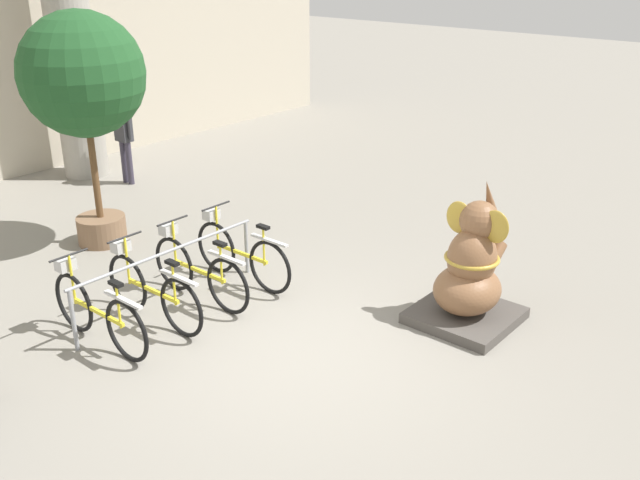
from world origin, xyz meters
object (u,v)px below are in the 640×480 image
(bicycle_2, at_px, (198,270))
(bicycle_3, at_px, (240,253))
(bicycle_0, at_px, (97,311))
(bicycle_1, at_px, (152,290))
(person_pedestrian, at_px, (123,131))
(potted_tree, at_px, (83,81))
(elephant_statue, at_px, (470,275))

(bicycle_2, height_order, bicycle_3, same)
(bicycle_0, height_order, bicycle_2, same)
(bicycle_1, height_order, person_pedestrian, person_pedestrian)
(bicycle_2, height_order, potted_tree, potted_tree)
(elephant_statue, height_order, potted_tree, potted_tree)
(bicycle_0, distance_m, potted_tree, 3.69)
(bicycle_1, bearing_deg, bicycle_2, -0.17)
(person_pedestrian, distance_m, potted_tree, 3.24)
(bicycle_0, xyz_separation_m, bicycle_1, (0.72, -0.04, 0.00))
(bicycle_0, bearing_deg, bicycle_2, -1.63)
(bicycle_0, bearing_deg, bicycle_1, -3.09)
(bicycle_0, relative_size, bicycle_2, 1.00)
(potted_tree, bearing_deg, bicycle_1, -111.92)
(bicycle_0, height_order, elephant_statue, elephant_statue)
(bicycle_1, xyz_separation_m, elephant_statue, (2.46, -2.86, 0.17))
(bicycle_1, relative_size, bicycle_3, 1.00)
(bicycle_1, height_order, bicycle_2, same)
(elephant_statue, bearing_deg, person_pedestrian, 85.63)
(bicycle_0, bearing_deg, potted_tree, 55.30)
(bicycle_2, distance_m, potted_tree, 3.29)
(bicycle_0, xyz_separation_m, potted_tree, (1.76, 2.54, 2.02))
(elephant_statue, relative_size, potted_tree, 0.51)
(bicycle_0, xyz_separation_m, person_pedestrian, (3.76, 4.65, 0.58))
(bicycle_3, bearing_deg, bicycle_2, 178.81)
(bicycle_3, bearing_deg, bicycle_0, 178.51)
(bicycle_0, relative_size, person_pedestrian, 1.04)
(bicycle_2, distance_m, elephant_statue, 3.35)
(bicycle_1, distance_m, elephant_statue, 3.78)
(bicycle_1, distance_m, bicycle_3, 1.44)
(elephant_statue, xyz_separation_m, potted_tree, (-1.43, 5.44, 1.85))
(bicycle_0, distance_m, bicycle_1, 0.72)
(bicycle_0, bearing_deg, person_pedestrian, 51.02)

